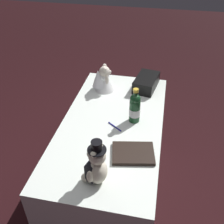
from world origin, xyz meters
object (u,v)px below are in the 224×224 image
guestbook (133,153)px  gift_case_black (146,82)px  signing_pen (114,126)px  teddy_bear_bride (103,80)px  teddy_bear_groom (96,166)px  champagne_bottle (135,108)px

guestbook → gift_case_black: bearing=-10.4°
signing_pen → gift_case_black: size_ratio=0.36×
teddy_bear_bride → gift_case_black: 0.39m
teddy_bear_groom → guestbook: size_ratio=1.13×
champagne_bottle → teddy_bear_groom: bearing=167.3°
champagne_bottle → guestbook: size_ratio=1.03×
signing_pen → teddy_bear_groom: bearing=179.5°
teddy_bear_groom → gift_case_black: 1.12m
teddy_bear_groom → teddy_bear_bride: teddy_bear_groom is taller
champagne_bottle → gift_case_black: (0.50, -0.04, -0.07)m
teddy_bear_groom → signing_pen: size_ratio=2.57×
signing_pen → guestbook: 0.31m
champagne_bottle → guestbook: 0.38m
guestbook → teddy_bear_groom: bearing=133.4°
teddy_bear_groom → teddy_bear_bride: (0.99, 0.20, -0.02)m
champagne_bottle → guestbook: (-0.36, -0.04, -0.11)m
guestbook → teddy_bear_bride: bearing=16.0°
teddy_bear_bride → champagne_bottle: 0.51m
champagne_bottle → gift_case_black: 0.50m
champagne_bottle → guestbook: champagne_bottle is taller
champagne_bottle → gift_case_black: size_ratio=0.84×
teddy_bear_groom → champagne_bottle: (0.60, -0.14, 0.00)m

